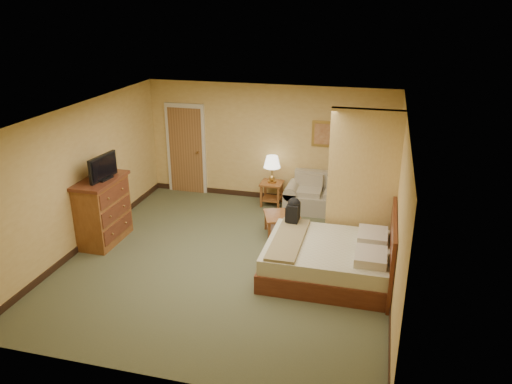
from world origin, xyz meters
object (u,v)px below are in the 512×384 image
(loveseat, at_px, (323,200))
(bed, at_px, (333,259))
(coffee_table, at_px, (282,220))
(dresser, at_px, (103,210))

(loveseat, height_order, bed, bed)
(loveseat, relative_size, coffee_table, 1.91)
(coffee_table, relative_size, dresser, 0.68)
(dresser, relative_size, bed, 0.59)
(bed, bearing_deg, loveseat, 100.78)
(dresser, distance_m, bed, 4.31)
(loveseat, height_order, dresser, dresser)
(dresser, bearing_deg, bed, -3.06)
(loveseat, relative_size, bed, 0.77)
(dresser, bearing_deg, loveseat, 32.84)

